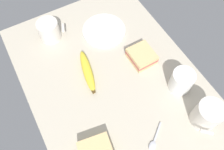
{
  "coord_description": "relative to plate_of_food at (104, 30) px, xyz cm",
  "views": [
    {
      "loc": [
        36.76,
        -20.52,
        81.11
      ],
      "look_at": [
        0.0,
        0.0,
        5.0
      ],
      "focal_mm": 36.74,
      "sensor_mm": 36.0,
      "label": 1
    }
  ],
  "objects": [
    {
      "name": "spoon",
      "position": [
        50.52,
        -7.82,
        -0.22
      ],
      "size": [
        7.62,
        9.45,
        0.8
      ],
      "color": "silver",
      "rests_on": "tabletop"
    },
    {
      "name": "banana",
      "position": [
        15.67,
        -15.71,
        1.18
      ],
      "size": [
        19.68,
        7.44,
        3.57
      ],
      "color": "yellow",
      "rests_on": "tabletop"
    },
    {
      "name": "coffee_mug_milky",
      "position": [
        52.51,
        11.42,
        4.77
      ],
      "size": [
        10.88,
        10.73,
        10.45
      ],
      "color": "silver",
      "rests_on": "tabletop"
    },
    {
      "name": "coffee_mug_black",
      "position": [
        37.77,
        12.19,
        4.05
      ],
      "size": [
        8.65,
        10.48,
        9.02
      ],
      "color": "white",
      "rests_on": "tabletop"
    },
    {
      "name": "sandwich_main",
      "position": [
        20.31,
        6.41,
        1.6
      ],
      "size": [
        10.38,
        9.37,
        4.4
      ],
      "color": "#DBB77A",
      "rests_on": "tabletop"
    },
    {
      "name": "tabletop",
      "position": [
        22.45,
        -8.51,
        -1.6
      ],
      "size": [
        90.0,
        64.0,
        2.0
      ],
      "primitive_type": "cube",
      "color": "#BCB29E",
      "rests_on": "ground"
    },
    {
      "name": "coffee_mug_spare",
      "position": [
        -8.32,
        -21.47,
        3.92
      ],
      "size": [
        8.72,
        11.17,
        8.77
      ],
      "color": "silver",
      "rests_on": "tabletop"
    },
    {
      "name": "plate_of_food",
      "position": [
        0.0,
        0.0,
        0.0
      ],
      "size": [
        18.73,
        18.73,
        1.2
      ],
      "color": "white",
      "rests_on": "tabletop"
    }
  ]
}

